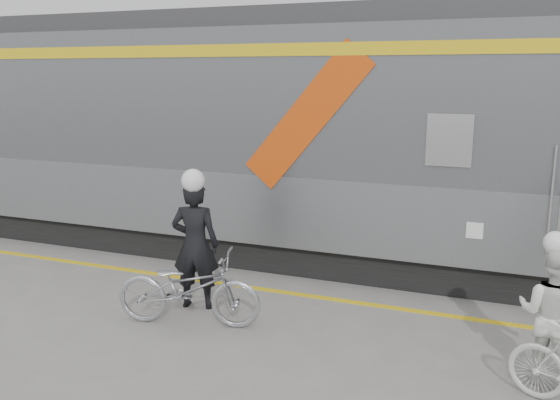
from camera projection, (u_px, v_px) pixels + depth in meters
The scene contains 7 objects.
ground at pixel (258, 365), 6.47m from camera, with size 90.00×90.00×0.00m, color slate.
train at pixel (446, 142), 9.34m from camera, with size 24.00×3.17×4.10m.
safety_strip at pixel (318, 297), 8.42m from camera, with size 24.00×0.12×0.01m, color gold.
man at pixel (195, 245), 7.92m from camera, with size 0.64×0.42×1.75m, color black.
bicycle_left at pixel (188, 288), 7.43m from camera, with size 0.64×1.84×0.96m, color #A0A1A7.
woman at pixel (553, 315), 5.98m from camera, with size 0.71×0.56×1.47m, color white.
helmet_man at pixel (193, 169), 7.70m from camera, with size 0.30×0.30×0.30m, color white.
Camera 1 is at (2.40, -5.44, 3.14)m, focal length 38.00 mm.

